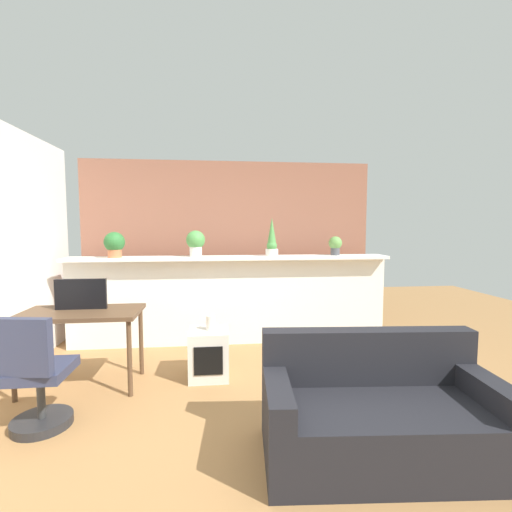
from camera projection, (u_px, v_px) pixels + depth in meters
ground_plane at (242, 424)px, 2.81m from camera, size 12.00×12.00×0.00m
divider_wall at (231, 301)px, 4.75m from camera, size 4.17×0.16×1.13m
plant_shelf at (231, 258)px, 4.66m from camera, size 4.17×0.39×0.04m
brick_wall_behind at (229, 247)px, 5.28m from camera, size 4.17×0.10×2.50m
potted_plant_0 at (114, 244)px, 4.45m from camera, size 0.25×0.25×0.32m
potted_plant_1 at (196, 242)px, 4.62m from camera, size 0.24×0.24×0.34m
potted_plant_2 at (272, 241)px, 4.67m from camera, size 0.17×0.17×0.50m
potted_plant_3 at (335, 245)px, 4.84m from camera, size 0.18×0.18×0.26m
desk at (81, 320)px, 3.42m from camera, size 1.10×0.60×0.75m
tv_monitor at (81, 294)px, 3.48m from camera, size 0.48×0.04×0.30m
office_chair at (35, 381)px, 2.70m from camera, size 0.47×0.48×0.91m
side_cube_shelf at (209, 354)px, 3.67m from camera, size 0.40×0.41×0.50m
vase_on_shelf at (211, 323)px, 3.65m from camera, size 0.09×0.09×0.15m
couch at (379, 415)px, 2.42m from camera, size 1.61×0.88×0.80m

